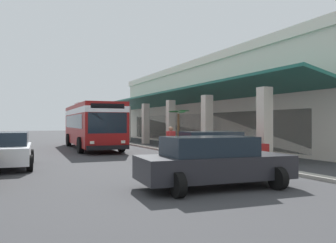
# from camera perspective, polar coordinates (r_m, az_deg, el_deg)

# --- Properties ---
(ground) EXTENTS (120.00, 120.00, 0.00)m
(ground) POSITION_cam_1_polar(r_m,az_deg,el_deg) (28.32, 5.96, -3.97)
(ground) COLOR #38383A
(curb_strip) EXTENTS (37.93, 0.50, 0.12)m
(curb_strip) POSITION_cam_1_polar(r_m,az_deg,el_deg) (27.83, -5.07, -3.91)
(curb_strip) COLOR #9E998E
(curb_strip) RESTS_ON ground
(plaza_building) EXTENTS (31.91, 13.47, 7.07)m
(plaza_building) POSITION_cam_1_polar(r_m,az_deg,el_deg) (32.34, 11.23, 2.78)
(plaza_building) COLOR beige
(plaza_building) RESTS_ON ground
(transit_bus) EXTENTS (11.32, 3.16, 3.34)m
(transit_bus) POSITION_cam_1_polar(r_m,az_deg,el_deg) (25.49, -12.50, -0.22)
(transit_bus) COLOR maroon
(transit_bus) RESTS_ON ground
(parked_sedan_white) EXTENTS (4.51, 2.22, 1.47)m
(parked_sedan_white) POSITION_cam_1_polar(r_m,az_deg,el_deg) (15.81, -25.00, -4.22)
(parked_sedan_white) COLOR silver
(parked_sedan_white) RESTS_ON ground
(parked_sedan_red) EXTENTS (2.80, 4.59, 1.47)m
(parked_sedan_red) POSITION_cam_1_polar(r_m,az_deg,el_deg) (15.53, 7.54, -4.31)
(parked_sedan_red) COLOR maroon
(parked_sedan_red) RESTS_ON ground
(parked_sedan_charcoal) EXTENTS (2.67, 4.53, 1.47)m
(parked_sedan_charcoal) POSITION_cam_1_polar(r_m,az_deg,el_deg) (10.05, 7.42, -6.56)
(parked_sedan_charcoal) COLOR #232328
(parked_sedan_charcoal) RESTS_ON ground
(pedestrian) EXTENTS (0.45, 0.63, 1.67)m
(pedestrian) POSITION_cam_1_polar(r_m,az_deg,el_deg) (17.20, 0.47, -3.29)
(pedestrian) COLOR #38383D
(pedestrian) RESTS_ON ground
(potted_palm) EXTENTS (1.79, 1.78, 2.77)m
(potted_palm) POSITION_cam_1_polar(r_m,az_deg,el_deg) (23.71, 1.75, -3.31)
(potted_palm) COLOR brown
(potted_palm) RESTS_ON ground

